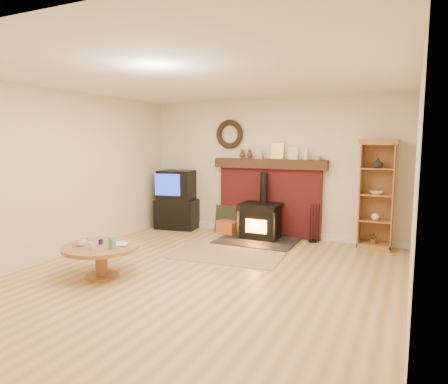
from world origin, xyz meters
The scene contains 11 objects.
ground centered at (0.00, 0.00, 0.00)m, with size 5.50×5.50×0.00m, color #AA8247.
room_shell centered at (-0.02, 0.09, 1.72)m, with size 5.02×5.52×2.61m.
chimney_breast centered at (0.00, 2.67, 0.80)m, with size 2.20×0.22×1.78m.
wood_stove centered at (-0.03, 2.27, 0.33)m, with size 1.40×1.00×1.24m.
area_rug centered at (-0.16, 1.17, 0.01)m, with size 1.75×1.20×0.01m, color brown.
tv_unit centered at (-1.95, 2.47, 0.58)m, with size 0.91×0.69×1.21m.
curio_cabinet centered at (1.94, 2.55, 0.93)m, with size 0.60×0.43×1.86m.
firelog_box centered at (-0.74, 2.40, 0.13)m, with size 0.43×0.27×0.27m, color orange.
leaning_painting centered at (-0.87, 2.55, 0.27)m, with size 0.45×0.03×0.54m, color black.
fire_tools centered at (0.91, 2.50, 0.16)m, with size 0.19×0.16×0.70m.
coffee_table centered at (-1.25, -0.57, 0.35)m, with size 1.01×1.01×0.59m.
Camera 1 is at (2.48, -4.54, 1.82)m, focal length 32.00 mm.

